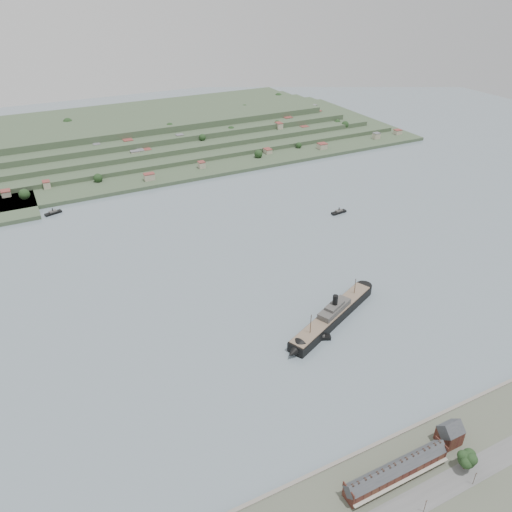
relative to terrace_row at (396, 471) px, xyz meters
name	(u,v)px	position (x,y,z in m)	size (l,w,h in m)	color
ground	(254,294)	(10.00, 168.02, -6.84)	(1400.00, 1400.00, 0.00)	slate
near_shore	(440,503)	(10.00, -18.73, -5.83)	(220.00, 80.00, 2.60)	#4C5142
terrace_row	(396,471)	(0.00, 0.00, 0.00)	(55.60, 9.80, 11.07)	#431C18
gabled_building	(450,433)	(37.50, 4.02, 1.34)	(10.40, 10.18, 14.09)	#431C18
far_peninsula	(142,135)	(37.91, 561.12, 5.04)	(760.00, 309.00, 30.00)	#3C4F34
steamship	(330,318)	(41.02, 114.04, -2.39)	(94.47, 50.17, 24.12)	black
tugboat	(319,337)	(24.87, 103.06, -5.17)	(15.58, 9.81, 6.85)	black
ferry_west	(53,213)	(-103.27, 380.30, -5.36)	(16.96, 9.10, 6.13)	black
ferry_east	(339,212)	(147.24, 255.27, -5.38)	(16.58, 6.17, 6.07)	black
fig_tree	(468,459)	(33.08, -11.43, 2.16)	(10.27, 8.90, 11.46)	#412D1E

